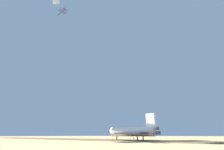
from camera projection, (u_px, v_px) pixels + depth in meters
ground_plane at (135, 140)px, 102.18m from camera, size 1200.00×1200.00×0.00m
runway_strip at (132, 140)px, 100.81m from camera, size 441.33×60.30×0.02m
space_shuttle at (131, 131)px, 103.01m from camera, size 38.58×24.65×15.80m
chase_jet_lead at (62, 12)px, 166.01m from camera, size 15.22×8.35×4.00m
ground_crew_near_nose at (134, 138)px, 117.62m from camera, size 0.64×0.32×1.73m
ground_crew_mid_fuselage at (134, 138)px, 115.17m from camera, size 0.65×0.28×1.73m
ground_support_crate at (113, 140)px, 91.35m from camera, size 1.46×1.51×0.79m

